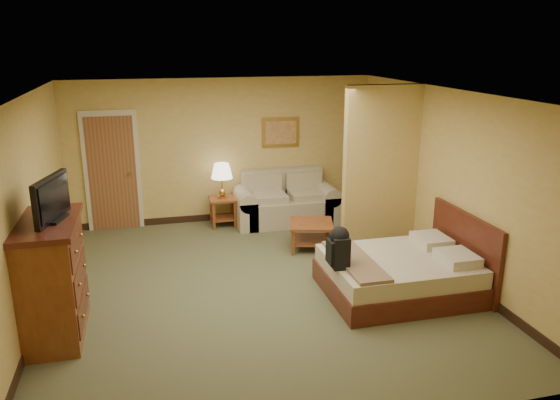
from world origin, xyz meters
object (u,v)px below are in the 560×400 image
object	(u,v)px
dresser	(52,279)
loveseat	(286,206)
coffee_table	(311,230)
bed	(403,273)

from	to	relation	value
dresser	loveseat	bearing A→B (deg)	42.44
coffee_table	bed	xyz separation A→B (m)	(0.70, -1.82, -0.03)
loveseat	dresser	bearing A→B (deg)	-137.56
dresser	bed	size ratio (longest dim) A/B	0.71
loveseat	dresser	xyz separation A→B (m)	(-3.54, -3.24, 0.38)
loveseat	coffee_table	distance (m)	1.39
coffee_table	loveseat	bearing A→B (deg)	92.28
coffee_table	bed	bearing A→B (deg)	-68.90
dresser	bed	xyz separation A→B (m)	(4.30, 0.03, -0.41)
loveseat	bed	xyz separation A→B (m)	(0.76, -3.21, -0.02)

